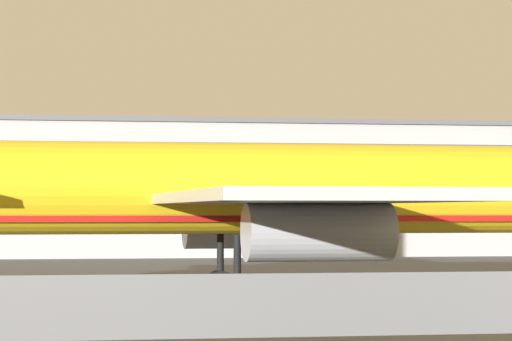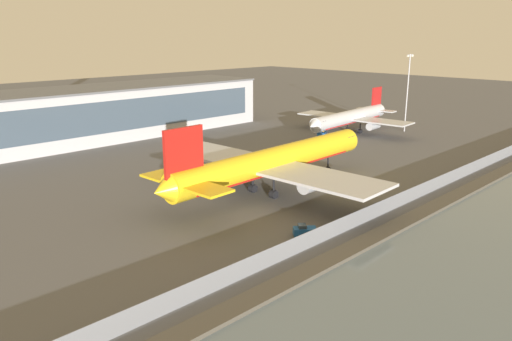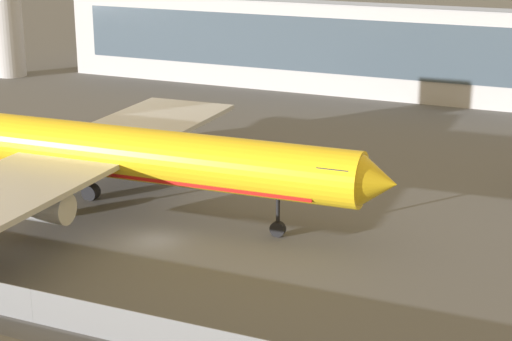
{
  "view_description": "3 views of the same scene",
  "coord_description": "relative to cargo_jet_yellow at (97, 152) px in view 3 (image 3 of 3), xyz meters",
  "views": [
    {
      "loc": [
        -19.53,
        -57.74,
        4.6
      ],
      "look_at": [
        -9.13,
        6.63,
        6.78
      ],
      "focal_mm": 85.0,
      "sensor_mm": 36.0,
      "label": 1
    },
    {
      "loc": [
        -71.1,
        -54.47,
        27.64
      ],
      "look_at": [
        -8.18,
        8.81,
        3.04
      ],
      "focal_mm": 35.0,
      "sensor_mm": 36.0,
      "label": 2
    },
    {
      "loc": [
        34.59,
        -56.8,
        26.42
      ],
      "look_at": [
        2.42,
        14.88,
        2.21
      ],
      "focal_mm": 60.0,
      "sensor_mm": 36.0,
      "label": 3
    }
  ],
  "objects": [
    {
      "name": "cargo_jet_yellow",
      "position": [
        0.0,
        0.0,
        0.0
      ],
      "size": [
        52.93,
        45.64,
        14.58
      ],
      "color": "yellow",
      "rests_on": "ground"
    },
    {
      "name": "terminal_building",
      "position": [
        3.92,
        65.94,
        1.35
      ],
      "size": [
        92.21,
        21.56,
        13.81
      ],
      "color": "#B2B2B7",
      "rests_on": "ground"
    },
    {
      "name": "ground_plane",
      "position": [
        8.49,
        -4.34,
        -5.56
      ],
      "size": [
        500.0,
        500.0,
        0.0
      ],
      "primitive_type": "plane",
      "color": "#565659"
    },
    {
      "name": "perimeter_fence",
      "position": [
        8.49,
        -20.34,
        -4.35
      ],
      "size": [
        280.0,
        0.1,
        2.42
      ],
      "color": "slate",
      "rests_on": "ground"
    }
  ]
}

